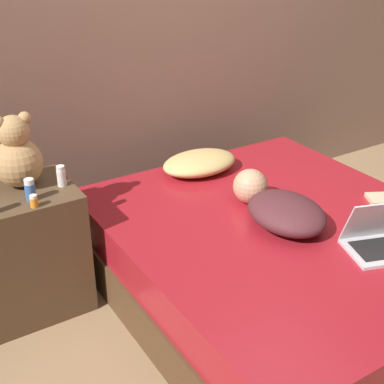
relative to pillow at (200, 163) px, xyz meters
name	(u,v)px	position (x,y,z in m)	size (l,w,h in m)	color
ground_plane	(277,294)	(0.03, -0.75, -0.51)	(12.00, 12.00, 0.00)	#937551
wall_back	(162,17)	(0.03, 0.49, 0.79)	(8.00, 0.06, 2.60)	#846656
bed	(281,260)	(0.03, -0.75, -0.29)	(1.65, 1.92, 0.45)	#4C331E
nightstand	(26,251)	(-1.12, -0.13, -0.18)	(0.54, 0.45, 0.67)	brown
pillow	(200,163)	(0.00, 0.00, 0.00)	(0.48, 0.32, 0.12)	tan
person_lying	(279,207)	(0.02, -0.72, 0.02)	(0.37, 0.63, 0.19)	#4C2328
laptop	(381,238)	(0.25, -1.17, 0.00)	(0.40, 0.34, 0.24)	silver
teddy_bear	(17,155)	(-1.08, -0.06, 0.31)	(0.24, 0.24, 0.37)	tan
bottle_orange	(34,201)	(-1.10, -0.31, 0.18)	(0.04, 0.04, 0.06)	orange
bottle_white	(61,176)	(-0.91, -0.17, 0.20)	(0.04, 0.04, 0.10)	white
bottle_blue	(30,190)	(-1.09, -0.24, 0.21)	(0.05, 0.05, 0.11)	#3866B2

